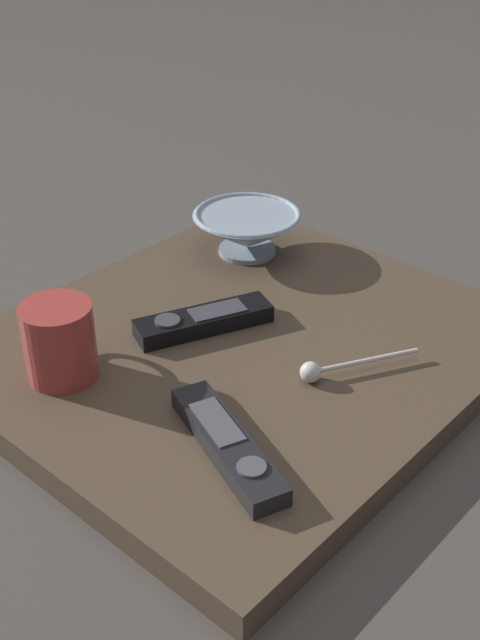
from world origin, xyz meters
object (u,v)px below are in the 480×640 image
Objects in this scene: coffee_mug at (60,341)px; tv_remote_near at (227,444)px; tv_remote_far at (204,320)px; cereal_bowl at (247,230)px; teaspoon at (323,369)px.

tv_remote_near is at bearing -173.52° from coffee_mug.
coffee_mug is at bearing 73.62° from tv_remote_far.
cereal_bowl is at bearing -51.11° from tv_remote_near.
tv_remote_near is (-0.29, 0.36, -0.03)m from cereal_bowl.
cereal_bowl reaches higher than tv_remote_far.
cereal_bowl is 1.63× the size of coffee_mug.
teaspoon is (-0.24, -0.20, -0.03)m from coffee_mug.
cereal_bowl is at bearing -33.16° from teaspoon.
tv_remote_near is 0.24m from tv_remote_far.
teaspoon is at bearing -88.56° from tv_remote_near.
tv_remote_far is (-0.05, -0.18, -0.04)m from coffee_mug.
coffee_mug is 0.31m from teaspoon.
cereal_bowl reaches higher than tv_remote_near.
tv_remote_near is at bearing 139.89° from tv_remote_far.
tv_remote_far is (-0.10, 0.20, -0.03)m from cereal_bowl.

